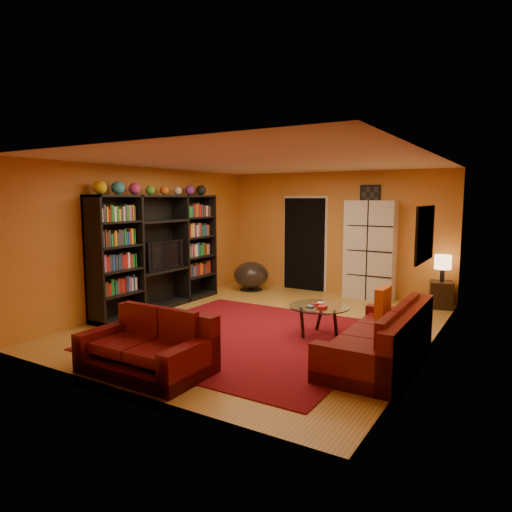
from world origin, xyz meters
The scene contains 20 objects.
floor centered at (0.00, 0.00, 0.00)m, with size 6.00×6.00×0.00m, color olive.
ceiling centered at (0.00, 0.00, 2.60)m, with size 6.00×6.00×0.00m, color white.
wall_back centered at (0.00, 3.00, 1.30)m, with size 6.00×6.00×0.00m, color #BD6F29.
wall_front centered at (0.00, -3.00, 1.30)m, with size 6.00×6.00×0.00m, color #BD6F29.
wall_left centered at (-2.50, 0.00, 1.30)m, with size 6.00×6.00×0.00m, color #BD6F29.
wall_right centered at (2.50, 0.00, 1.30)m, with size 6.00×6.00×0.00m, color #BD6F29.
rug centered at (0.10, -0.70, 0.01)m, with size 3.60×3.60×0.01m, color #520911.
doorway centered at (-0.70, 2.96, 1.02)m, with size 0.95×0.10×2.04m, color black.
wall_art_right centered at (2.48, -0.30, 1.60)m, with size 0.03×1.00×0.70m, color black.
wall_art_back centered at (0.75, 2.98, 2.05)m, with size 0.42×0.03×0.52m, color black.
entertainment_unit centered at (-2.27, 0.00, 1.05)m, with size 0.45×3.00×2.10m, color black.
tv centered at (-2.23, 0.01, 0.99)m, with size 0.12×0.94×0.54m, color black.
sofa centered at (2.14, -0.70, 0.28)m, with size 0.94×2.25×0.85m.
loveseat centered at (-0.17, -2.42, 0.28)m, with size 1.50×0.90×0.85m.
throw_pillow centered at (1.95, -0.17, 0.63)m, with size 0.12×0.42×0.42m, color #CB5B16.
coffee_table centered at (1.00, -0.12, 0.41)m, with size 0.90×0.90×0.45m.
storage_cabinet centered at (0.84, 2.80, 1.00)m, with size 1.00×0.44×2.00m, color #B9B2AB.
bowl_chair centered at (-1.66, 2.25, 0.34)m, with size 0.78×0.78×0.63m.
side_table centered at (2.25, 2.69, 0.25)m, with size 0.40×0.40×0.50m, color black.
table_lamp centered at (2.25, 2.69, 0.85)m, with size 0.30×0.30×0.50m.
Camera 1 is at (3.61, -6.25, 2.05)m, focal length 32.00 mm.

